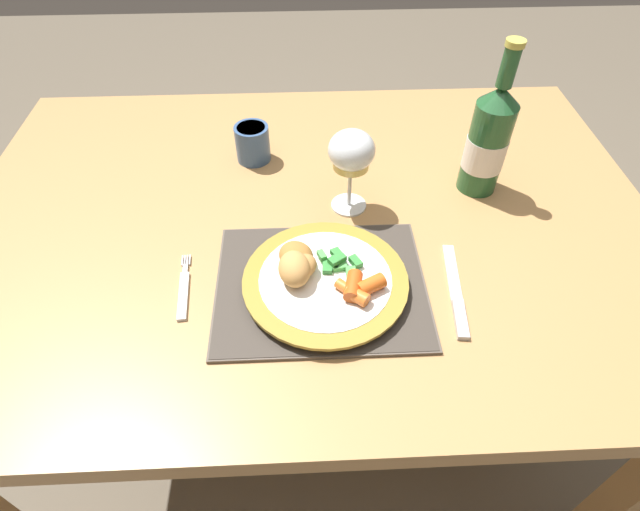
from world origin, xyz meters
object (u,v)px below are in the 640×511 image
Objects in this scene: dinner_plate at (325,282)px; wine_glass at (351,154)px; dining_table at (309,249)px; fork at (184,291)px; bottle at (488,141)px; drinking_cup at (253,142)px; table_knife at (457,297)px.

dinner_plate is 0.23m from wine_glass.
wine_glass is (0.08, 0.02, 0.21)m from dining_table.
dinner_plate is 1.90× the size of fork.
wine_glass is at bearing 74.83° from dinner_plate.
wine_glass is at bearing -169.48° from bottle.
dinner_plate is (0.02, -0.18, 0.11)m from dining_table.
dinner_plate is 3.47× the size of drinking_cup.
table_knife is at bearing -56.95° from wine_glass.
drinking_cup reaches higher than dinner_plate.
dinner_plate reaches higher than dining_table.
dining_table is at bearing -168.73° from bottle.
wine_glass is (-0.15, 0.23, 0.11)m from table_knife.
drinking_cup is at bearing 121.03° from dining_table.
drinking_cup is at bearing 75.16° from fork.
bottle is 3.82× the size of drinking_cup.
table_knife is 0.31m from bottle.
dinner_plate is 1.64× the size of wine_glass.
bottle is at bearing 10.52° from wine_glass.
table_knife is 0.51m from drinking_cup.
dining_table is at bearing 136.98° from table_knife.
dinner_plate reaches higher than table_knife.
table_knife is at bearing -43.02° from dining_table.
drinking_cup is (-0.43, 0.11, -0.06)m from bottle.
dinner_plate is 0.91× the size of bottle.
fork is at bearing 179.09° from dinner_plate.
dinner_plate is at bearing 171.94° from table_knife.
wine_glass is at bearing 123.05° from table_knife.
dinner_plate reaches higher than fork.
fork is 0.86× the size of wine_glass.
wine_glass reaches higher than dinner_plate.
drinking_cup is (0.09, 0.35, 0.04)m from fork.
dining_table is 0.24m from drinking_cup.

